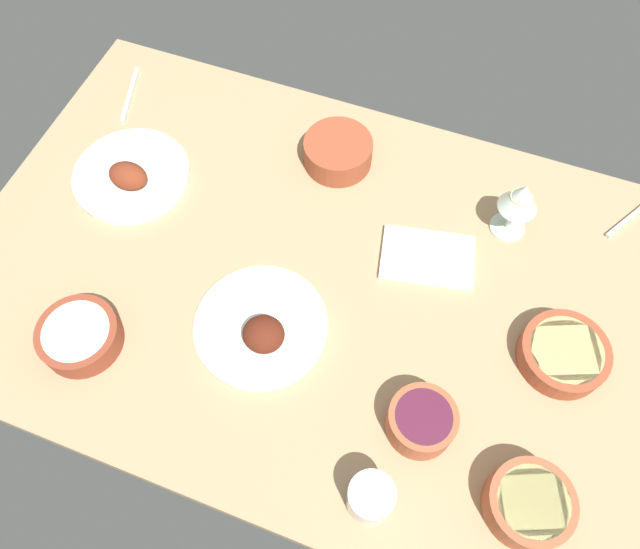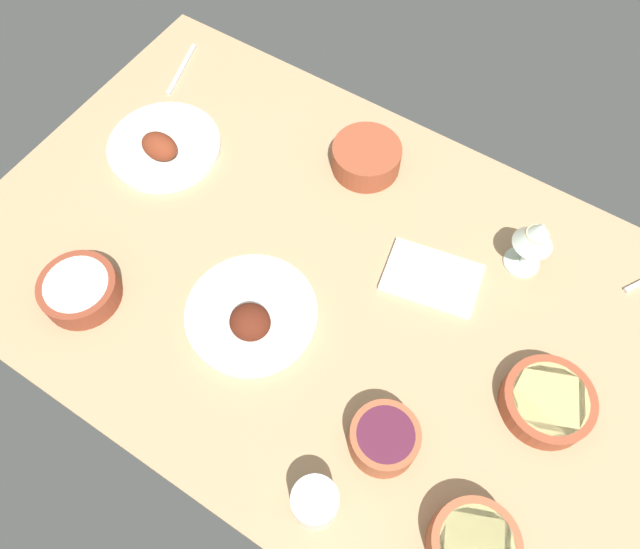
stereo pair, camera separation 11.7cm
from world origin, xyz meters
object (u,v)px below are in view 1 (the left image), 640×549
bowl_cream (80,336)px  water_tumbler (370,498)px  bowl_pasta (564,352)px  bowl_onions (421,421)px  plate_far_side (262,328)px  bowl_potatoes (529,504)px  folded_napkin (427,257)px  wine_glass (521,199)px  fork_loose (636,213)px  bowl_sauce (338,151)px  plate_center_main (131,175)px  spoon_loose (130,94)px

bowl_cream → water_tumbler: bearing=172.0°
bowl_cream → bowl_pasta: bowl_cream is taller
bowl_onions → plate_far_side: bearing=-12.1°
bowl_potatoes → folded_napkin: bearing=-55.2°
wine_glass → fork_loose: bearing=-152.4°
bowl_cream → bowl_onions: size_ratio=1.26×
bowl_sauce → water_tumbler: bearing=114.0°
bowl_potatoes → wine_glass: bearing=-74.8°
plate_far_side → wine_glass: size_ratio=1.77×
bowl_pasta → water_tumbler: size_ratio=2.06×
plate_center_main → water_tumbler: size_ratio=3.21×
wine_glass → plate_center_main: bearing=11.7°
bowl_onions → bowl_potatoes: bearing=161.2°
folded_napkin → fork_loose: folded_napkin is taller
bowl_cream → bowl_sauce: 62.90cm
bowl_potatoes → bowl_cream: (81.18, -0.13, -0.54)cm
water_tumbler → bowl_cream: bearing=-8.0°
plate_center_main → spoon_loose: plate_center_main is taller
water_tumbler → wine_glass: bearing=-99.1°
wine_glass → fork_loose: size_ratio=0.77×
plate_far_side → water_tumbler: water_tumbler is taller
bowl_cream → plate_far_side: bearing=-155.8°
bowl_pasta → folded_napkin: (28.03, -11.34, -1.88)cm
bowl_potatoes → folded_napkin: size_ratio=0.76×
bowl_sauce → fork_loose: (-61.76, -8.51, -2.81)cm
water_tumbler → folded_napkin: size_ratio=0.42×
plate_center_main → bowl_sauce: bearing=-152.9°
bowl_pasta → spoon_loose: size_ratio=0.95×
plate_far_side → folded_napkin: size_ratio=1.37×
plate_center_main → bowl_onions: 77.20cm
plate_far_side → spoon_loose: 67.49cm
plate_far_side → bowl_onions: size_ratio=2.13×
bowl_potatoes → spoon_loose: bowl_potatoes is taller
bowl_cream → water_tumbler: (-57.62, 8.07, 1.06)cm
bowl_potatoes → wine_glass: size_ratio=0.98×
bowl_onions → bowl_sauce: size_ratio=0.80×
bowl_cream → wine_glass: bearing=-142.4°
bowl_potatoes → folded_napkin: 47.68cm
bowl_sauce → plate_far_side: bearing=90.6°
fork_loose → plate_far_side: bearing=-19.3°
plate_far_side → fork_loose: (-61.34, -50.83, -1.13)cm
spoon_loose → plate_far_side: bearing=32.8°
bowl_sauce → spoon_loose: bearing=-1.4°
bowl_sauce → folded_napkin: bearing=146.0°
bowl_pasta → wine_glass: bearing=-58.1°
bowl_pasta → water_tumbler: 43.29cm
plate_far_side → bowl_sauce: 42.36cm
bowl_pasta → folded_napkin: size_ratio=0.87×
bowl_onions → fork_loose: (-29.31, -57.70, -3.10)cm
plate_center_main → bowl_onions: plate_center_main is taller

